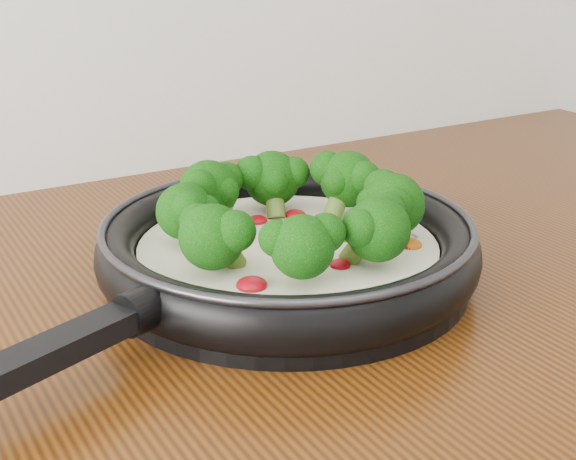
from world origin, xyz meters
TOP-DOWN VIEW (x-y plane):
  - skillet at (-0.03, 1.09)m, footprint 0.59×0.46m

SIDE VIEW (x-z plane):
  - skillet at x=-0.03m, z-range 0.89..0.99m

